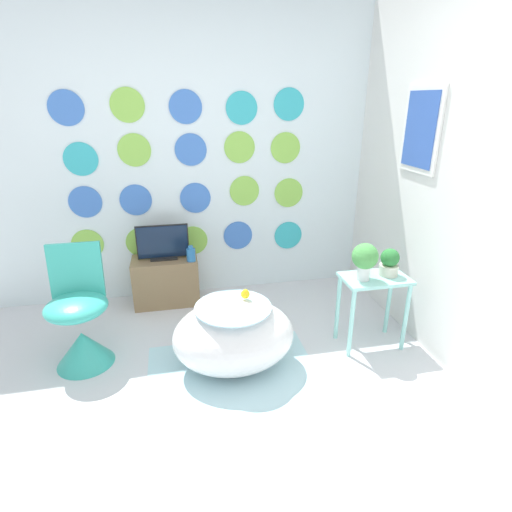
{
  "coord_description": "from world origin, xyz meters",
  "views": [
    {
      "loc": [
        -0.16,
        -1.53,
        1.75
      ],
      "look_at": [
        0.38,
        0.98,
        0.74
      ],
      "focal_mm": 28.0,
      "sensor_mm": 36.0,
      "label": 1
    }
  ],
  "objects_px": {
    "chair": "(81,328)",
    "potted_plant_right": "(389,262)",
    "bathtub": "(234,336)",
    "tv": "(163,244)",
    "vase": "(191,254)",
    "potted_plant_left": "(365,258)"
  },
  "relations": [
    {
      "from": "potted_plant_left",
      "to": "potted_plant_right",
      "type": "xyz_separation_m",
      "value": [
        0.21,
        0.03,
        -0.06
      ]
    },
    {
      "from": "tv",
      "to": "potted_plant_left",
      "type": "xyz_separation_m",
      "value": [
        1.39,
        -1.03,
        0.15
      ]
    },
    {
      "from": "potted_plant_left",
      "to": "tv",
      "type": "bearing_deg",
      "value": 143.58
    },
    {
      "from": "potted_plant_left",
      "to": "potted_plant_right",
      "type": "bearing_deg",
      "value": 9.16
    },
    {
      "from": "bathtub",
      "to": "vase",
      "type": "bearing_deg",
      "value": 102.68
    },
    {
      "from": "chair",
      "to": "potted_plant_left",
      "type": "distance_m",
      "value": 2.03
    },
    {
      "from": "potted_plant_right",
      "to": "chair",
      "type": "bearing_deg",
      "value": 175.27
    },
    {
      "from": "chair",
      "to": "bathtub",
      "type": "bearing_deg",
      "value": -14.48
    },
    {
      "from": "chair",
      "to": "tv",
      "type": "bearing_deg",
      "value": 54.78
    },
    {
      "from": "vase",
      "to": "potted_plant_left",
      "type": "xyz_separation_m",
      "value": [
        1.16,
        -0.93,
        0.23
      ]
    },
    {
      "from": "chair",
      "to": "potted_plant_right",
      "type": "xyz_separation_m",
      "value": [
        2.18,
        -0.18,
        0.38
      ]
    },
    {
      "from": "vase",
      "to": "potted_plant_right",
      "type": "bearing_deg",
      "value": -32.94
    },
    {
      "from": "bathtub",
      "to": "tv",
      "type": "height_order",
      "value": "tv"
    },
    {
      "from": "bathtub",
      "to": "tv",
      "type": "distance_m",
      "value": 1.21
    },
    {
      "from": "bathtub",
      "to": "vase",
      "type": "distance_m",
      "value": 1.03
    },
    {
      "from": "potted_plant_left",
      "to": "vase",
      "type": "bearing_deg",
      "value": 141.43
    },
    {
      "from": "chair",
      "to": "vase",
      "type": "bearing_deg",
      "value": 41.31
    },
    {
      "from": "bathtub",
      "to": "tv",
      "type": "bearing_deg",
      "value": 112.8
    },
    {
      "from": "tv",
      "to": "potted_plant_left",
      "type": "distance_m",
      "value": 1.74
    },
    {
      "from": "chair",
      "to": "potted_plant_right",
      "type": "height_order",
      "value": "chair"
    },
    {
      "from": "chair",
      "to": "tv",
      "type": "relative_size",
      "value": 1.88
    },
    {
      "from": "potted_plant_left",
      "to": "chair",
      "type": "bearing_deg",
      "value": 173.76
    }
  ]
}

